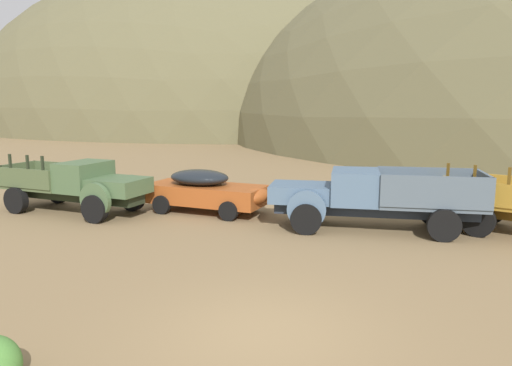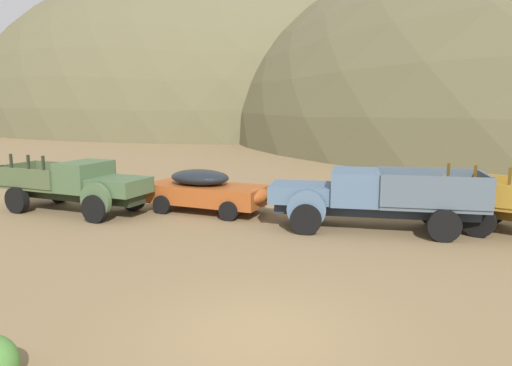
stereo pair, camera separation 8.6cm
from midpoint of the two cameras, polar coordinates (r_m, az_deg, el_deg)
ground_plane at (r=8.96m, az=0.69°, el=-17.22°), size 300.00×300.00×0.00m
hill_center at (r=77.51m, az=-4.58°, el=6.48°), size 79.05×59.80×48.10m
truck_weathered_green at (r=18.82m, az=-19.41°, el=-0.33°), size 6.12×2.80×2.16m
car_oxide_orange at (r=17.92m, az=-5.32°, el=-0.88°), size 4.75×2.30×1.57m
truck_chalk_blue at (r=15.82m, az=12.40°, el=-1.65°), size 6.71×2.78×1.91m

